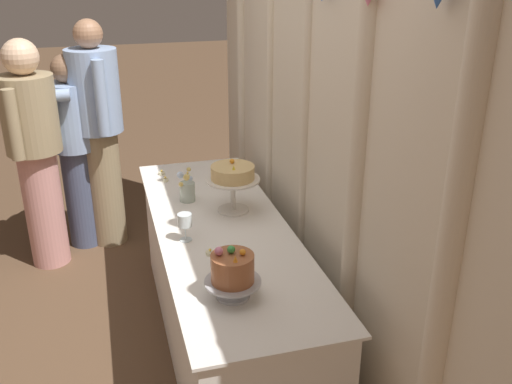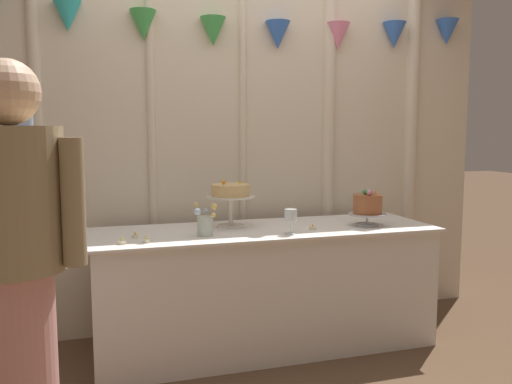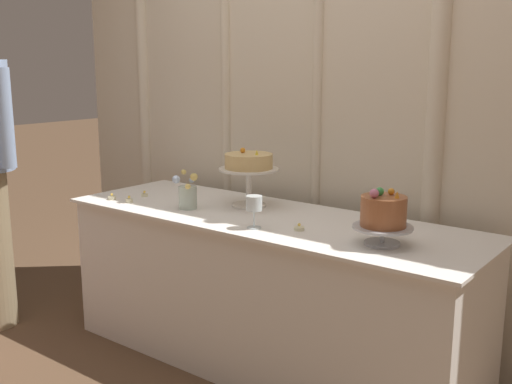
{
  "view_description": "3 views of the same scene",
  "coord_description": "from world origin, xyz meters",
  "px_view_note": "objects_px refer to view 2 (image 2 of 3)",
  "views": [
    {
      "loc": [
        2.67,
        -0.46,
        2.12
      ],
      "look_at": [
        0.13,
        0.25,
        1.0
      ],
      "focal_mm": 39.98,
      "sensor_mm": 36.0,
      "label": 1
    },
    {
      "loc": [
        -1.01,
        -2.98,
        1.36
      ],
      "look_at": [
        -0.02,
        0.23,
        0.97
      ],
      "focal_mm": 37.13,
      "sensor_mm": 36.0,
      "label": 2
    },
    {
      "loc": [
        1.7,
        -2.2,
        1.48
      ],
      "look_at": [
        -0.1,
        0.14,
        0.86
      ],
      "focal_mm": 43.06,
      "sensor_mm": 36.0,
      "label": 3
    }
  ],
  "objects_px": {
    "tealight_far_right": "(313,228)",
    "cake_table": "(265,287)",
    "tealight_near_right": "(146,240)",
    "cake_display_nearright": "(367,206)",
    "wine_glass": "(291,216)",
    "cake_display_nearleft": "(231,194)",
    "tealight_far_left": "(122,242)",
    "tealight_near_left": "(135,236)",
    "guest_man_pink_jacket": "(15,265)",
    "flower_vase": "(205,223)"
  },
  "relations": [
    {
      "from": "cake_display_nearright",
      "to": "guest_man_pink_jacket",
      "type": "distance_m",
      "value": 2.16
    },
    {
      "from": "cake_display_nearright",
      "to": "tealight_near_right",
      "type": "height_order",
      "value": "cake_display_nearright"
    },
    {
      "from": "wine_glass",
      "to": "cake_display_nearleft",
      "type": "bearing_deg",
      "value": 131.43
    },
    {
      "from": "tealight_far_left",
      "to": "wine_glass",
      "type": "bearing_deg",
      "value": 0.29
    },
    {
      "from": "tealight_near_left",
      "to": "tealight_near_right",
      "type": "xyz_separation_m",
      "value": [
        0.05,
        -0.15,
        0.0
      ]
    },
    {
      "from": "cake_display_nearright",
      "to": "tealight_near_left",
      "type": "xyz_separation_m",
      "value": [
        -1.45,
        0.04,
        -0.12
      ]
    },
    {
      "from": "flower_vase",
      "to": "tealight_far_left",
      "type": "bearing_deg",
      "value": -168.69
    },
    {
      "from": "wine_glass",
      "to": "guest_man_pink_jacket",
      "type": "xyz_separation_m",
      "value": [
        -1.38,
        -0.81,
        0.01
      ]
    },
    {
      "from": "cake_display_nearright",
      "to": "tealight_near_right",
      "type": "bearing_deg",
      "value": -175.44
    },
    {
      "from": "cake_display_nearright",
      "to": "tealight_far_right",
      "type": "xyz_separation_m",
      "value": [
        -0.39,
        -0.02,
        -0.12
      ]
    },
    {
      "from": "flower_vase",
      "to": "tealight_far_right",
      "type": "height_order",
      "value": "flower_vase"
    },
    {
      "from": "tealight_near_right",
      "to": "guest_man_pink_jacket",
      "type": "bearing_deg",
      "value": -123.89
    },
    {
      "from": "tealight_near_left",
      "to": "tealight_far_left",
      "type": "bearing_deg",
      "value": -116.73
    },
    {
      "from": "cake_table",
      "to": "tealight_far_left",
      "type": "bearing_deg",
      "value": -166.05
    },
    {
      "from": "tealight_near_left",
      "to": "tealight_far_right",
      "type": "distance_m",
      "value": 1.06
    },
    {
      "from": "cake_display_nearright",
      "to": "tealight_far_left",
      "type": "xyz_separation_m",
      "value": [
        -1.53,
        -0.12,
        -0.12
      ]
    },
    {
      "from": "tealight_far_right",
      "to": "cake_table",
      "type": "bearing_deg",
      "value": 155.5
    },
    {
      "from": "cake_display_nearleft",
      "to": "tealight_near_right",
      "type": "height_order",
      "value": "cake_display_nearleft"
    },
    {
      "from": "cake_table",
      "to": "flower_vase",
      "type": "height_order",
      "value": "flower_vase"
    },
    {
      "from": "cake_table",
      "to": "wine_glass",
      "type": "bearing_deg",
      "value": -67.66
    },
    {
      "from": "tealight_near_right",
      "to": "guest_man_pink_jacket",
      "type": "xyz_separation_m",
      "value": [
        -0.55,
        -0.81,
        0.1
      ]
    },
    {
      "from": "wine_glass",
      "to": "guest_man_pink_jacket",
      "type": "height_order",
      "value": "guest_man_pink_jacket"
    },
    {
      "from": "tealight_near_left",
      "to": "guest_man_pink_jacket",
      "type": "height_order",
      "value": "guest_man_pink_jacket"
    },
    {
      "from": "cake_display_nearright",
      "to": "cake_table",
      "type": "bearing_deg",
      "value": 171.52
    },
    {
      "from": "tealight_near_left",
      "to": "flower_vase",
      "type": "bearing_deg",
      "value": -9.55
    },
    {
      "from": "cake_display_nearleft",
      "to": "cake_table",
      "type": "bearing_deg",
      "value": -28.56
    },
    {
      "from": "cake_display_nearright",
      "to": "flower_vase",
      "type": "relative_size",
      "value": 1.26
    },
    {
      "from": "cake_display_nearright",
      "to": "wine_glass",
      "type": "height_order",
      "value": "cake_display_nearright"
    },
    {
      "from": "tealight_far_left",
      "to": "cake_table",
      "type": "bearing_deg",
      "value": 13.95
    },
    {
      "from": "flower_vase",
      "to": "tealight_far_left",
      "type": "distance_m",
      "value": 0.48
    },
    {
      "from": "cake_table",
      "to": "tealight_far_right",
      "type": "relative_size",
      "value": 46.78
    },
    {
      "from": "cake_display_nearleft",
      "to": "tealight_far_right",
      "type": "xyz_separation_m",
      "value": [
        0.46,
        -0.23,
        -0.2
      ]
    },
    {
      "from": "cake_table",
      "to": "wine_glass",
      "type": "relative_size",
      "value": 14.54
    },
    {
      "from": "tealight_far_right",
      "to": "tealight_near_right",
      "type": "bearing_deg",
      "value": -175.07
    },
    {
      "from": "flower_vase",
      "to": "tealight_near_right",
      "type": "relative_size",
      "value": 5.23
    },
    {
      "from": "cake_display_nearright",
      "to": "wine_glass",
      "type": "xyz_separation_m",
      "value": [
        -0.57,
        -0.12,
        -0.02
      ]
    },
    {
      "from": "cake_table",
      "to": "tealight_near_right",
      "type": "bearing_deg",
      "value": -164.36
    },
    {
      "from": "cake_display_nearleft",
      "to": "cake_display_nearright",
      "type": "relative_size",
      "value": 1.25
    },
    {
      "from": "tealight_far_right",
      "to": "guest_man_pink_jacket",
      "type": "bearing_deg",
      "value": -149.99
    },
    {
      "from": "cake_display_nearright",
      "to": "tealight_near_right",
      "type": "relative_size",
      "value": 6.61
    },
    {
      "from": "cake_display_nearleft",
      "to": "tealight_far_left",
      "type": "relative_size",
      "value": 7.06
    },
    {
      "from": "tealight_far_left",
      "to": "guest_man_pink_jacket",
      "type": "height_order",
      "value": "guest_man_pink_jacket"
    },
    {
      "from": "cake_display_nearright",
      "to": "tealight_far_right",
      "type": "bearing_deg",
      "value": -176.42
    },
    {
      "from": "cake_display_nearleft",
      "to": "flower_vase",
      "type": "distance_m",
      "value": 0.34
    },
    {
      "from": "tealight_near_right",
      "to": "tealight_far_right",
      "type": "distance_m",
      "value": 1.02
    },
    {
      "from": "wine_glass",
      "to": "tealight_far_right",
      "type": "height_order",
      "value": "wine_glass"
    },
    {
      "from": "cake_display_nearleft",
      "to": "tealight_near_left",
      "type": "bearing_deg",
      "value": -164.85
    },
    {
      "from": "cake_display_nearleft",
      "to": "tealight_far_left",
      "type": "bearing_deg",
      "value": -154.7
    },
    {
      "from": "flower_vase",
      "to": "guest_man_pink_jacket",
      "type": "xyz_separation_m",
      "value": [
        -0.89,
        -0.9,
        0.04
      ]
    },
    {
      "from": "cake_display_nearleft",
      "to": "wine_glass",
      "type": "xyz_separation_m",
      "value": [
        0.28,
        -0.32,
        -0.1
      ]
    }
  ]
}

